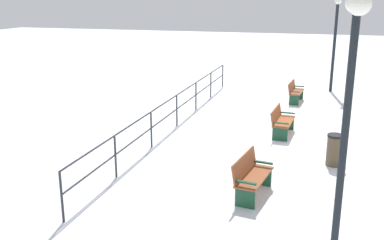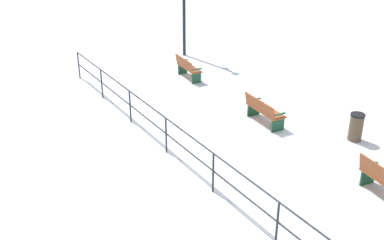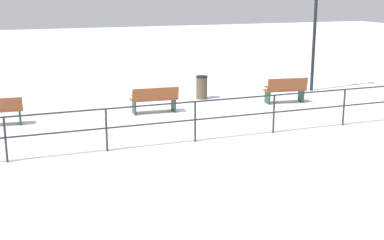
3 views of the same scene
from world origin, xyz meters
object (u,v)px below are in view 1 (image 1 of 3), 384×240
Objects in this scene: bench_nearest at (251,175)px; lamppost_near at (351,71)px; bench_third at (295,91)px; trash_bin at (335,150)px; lamppost_middle at (336,27)px; bench_second at (282,121)px.

bench_nearest is 3.96m from lamppost_near.
bench_third is at bearing 97.06° from lamppost_near.
lamppost_near reaches higher than trash_bin.
lamppost_near is at bearing -78.02° from bench_third.
lamppost_near reaches higher than lamppost_middle.
lamppost_middle is at bearing 90.31° from trash_bin.
bench_third is (0.09, 4.73, 0.00)m from bench_second.
trash_bin is at bearing 89.35° from lamppost_near.
lamppost_middle is 10.01m from trash_bin.
lamppost_near is at bearing -73.54° from bench_second.
bench_nearest is at bearing -88.37° from bench_second.
lamppost_middle reaches higher than trash_bin.
bench_nearest is 1.06× the size of bench_third.
bench_second is 0.36× the size of lamppost_middle.
bench_third reaches higher than trash_bin.
lamppost_middle reaches higher than bench_second.
lamppost_near is 5.45m from trash_bin.
bench_second is 1.83× the size of trash_bin.
lamppost_middle is (1.73, 12.12, 2.49)m from bench_nearest.
lamppost_near is 14.37m from lamppost_middle.
bench_second is (0.20, 4.72, -0.02)m from bench_nearest.
bench_third is at bearing -118.58° from lamppost_middle.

